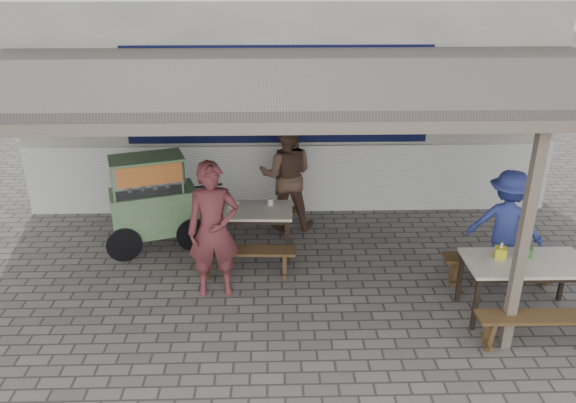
# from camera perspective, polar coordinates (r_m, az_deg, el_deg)

# --- Properties ---
(ground) EXTENTS (60.00, 60.00, 0.00)m
(ground) POSITION_cam_1_polar(r_m,az_deg,el_deg) (7.34, 0.90, -10.41)
(ground) COLOR slate
(ground) RESTS_ON ground
(back_wall) EXTENTS (9.00, 1.28, 3.50)m
(back_wall) POSITION_cam_1_polar(r_m,az_deg,el_deg) (9.97, 0.09, 9.63)
(back_wall) COLOR beige
(back_wall) RESTS_ON ground
(warung_roof) EXTENTS (9.00, 4.21, 2.81)m
(warung_roof) POSITION_cam_1_polar(r_m,az_deg,el_deg) (7.14, 0.86, 12.32)
(warung_roof) COLOR #524A46
(warung_roof) RESTS_ON ground
(table_left) EXTENTS (1.30, 0.74, 0.75)m
(table_left) POSITION_cam_1_polar(r_m,az_deg,el_deg) (8.20, -4.01, -1.30)
(table_left) COLOR silver
(table_left) RESTS_ON ground
(bench_left_street) EXTENTS (1.38, 0.33, 0.45)m
(bench_left_street) POSITION_cam_1_polar(r_m,az_deg,el_deg) (7.75, -4.33, -5.63)
(bench_left_street) COLOR brown
(bench_left_street) RESTS_ON ground
(bench_left_wall) EXTENTS (1.38, 0.33, 0.45)m
(bench_left_wall) POSITION_cam_1_polar(r_m,az_deg,el_deg) (8.95, -3.62, -1.46)
(bench_left_wall) COLOR brown
(bench_left_wall) RESTS_ON ground
(table_right) EXTENTS (1.46, 0.75, 0.75)m
(table_right) POSITION_cam_1_polar(r_m,az_deg,el_deg) (7.39, 23.00, -6.13)
(table_right) COLOR silver
(table_right) RESTS_ON ground
(bench_right_street) EXTENTS (1.56, 0.29, 0.45)m
(bench_right_street) POSITION_cam_1_polar(r_m,az_deg,el_deg) (7.03, 24.71, -11.19)
(bench_right_street) COLOR brown
(bench_right_street) RESTS_ON ground
(bench_right_wall) EXTENTS (1.56, 0.29, 0.45)m
(bench_right_wall) POSITION_cam_1_polar(r_m,az_deg,el_deg) (8.09, 20.80, -5.86)
(bench_right_wall) COLOR brown
(bench_right_wall) RESTS_ON ground
(vendor_cart) EXTENTS (1.71, 1.09, 1.45)m
(vendor_cart) POSITION_cam_1_polar(r_m,az_deg,el_deg) (8.65, -13.62, 0.27)
(vendor_cart) COLOR #7BA46D
(vendor_cart) RESTS_ON ground
(patron_street_side) EXTENTS (0.72, 0.52, 1.83)m
(patron_street_side) POSITION_cam_1_polar(r_m,az_deg,el_deg) (7.21, -7.58, -2.91)
(patron_street_side) COLOR brown
(patron_street_side) RESTS_ON ground
(patron_wall_side) EXTENTS (0.94, 0.76, 1.82)m
(patron_wall_side) POSITION_cam_1_polar(r_m,az_deg,el_deg) (9.00, -0.16, 2.69)
(patron_wall_side) COLOR brown
(patron_wall_side) RESTS_ON ground
(patron_right_table) EXTENTS (1.14, 0.95, 1.54)m
(patron_right_table) POSITION_cam_1_polar(r_m,az_deg,el_deg) (8.20, 21.28, -2.16)
(patron_right_table) COLOR #334198
(patron_right_table) RESTS_ON ground
(tissue_box) EXTENTS (0.16, 0.16, 0.13)m
(tissue_box) POSITION_cam_1_polar(r_m,az_deg,el_deg) (7.30, 20.78, -4.87)
(tissue_box) COLOR gold
(tissue_box) RESTS_ON table_right
(donation_box) EXTENTS (0.20, 0.16, 0.12)m
(donation_box) POSITION_cam_1_polar(r_m,az_deg,el_deg) (7.44, 22.89, -4.72)
(donation_box) COLOR #3B7032
(donation_box) RESTS_ON table_right
(condiment_jar) EXTENTS (0.08, 0.08, 0.09)m
(condiment_jar) POSITION_cam_1_polar(r_m,az_deg,el_deg) (8.28, -1.78, -0.02)
(condiment_jar) COLOR silver
(condiment_jar) RESTS_ON table_left
(condiment_bowl) EXTENTS (0.24, 0.24, 0.05)m
(condiment_bowl) POSITION_cam_1_polar(r_m,az_deg,el_deg) (8.24, -5.52, -0.41)
(condiment_bowl) COLOR silver
(condiment_bowl) RESTS_ON table_left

